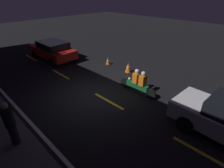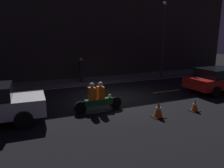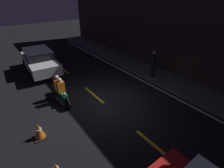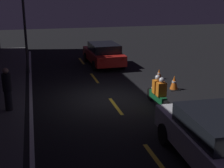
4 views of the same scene
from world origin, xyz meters
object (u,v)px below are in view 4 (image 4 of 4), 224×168
taxi_red (103,54)px  traffic_cone_near (174,83)px  sedan_white (214,137)px  pedestrian (7,89)px  motorcycle (159,93)px  street_lamp (24,17)px  traffic_cone_mid (159,74)px

taxi_red → traffic_cone_near: size_ratio=6.21×
sedan_white → pedestrian: (5.40, 5.64, 0.16)m
taxi_red → pedestrian: (-7.10, 5.44, 0.23)m
motorcycle → street_lamp: street_lamp is taller
taxi_red → traffic_cone_near: taxi_red is taller
traffic_cone_mid → motorcycle: bearing=156.9°
sedan_white → traffic_cone_mid: (8.53, -2.00, -0.55)m
taxi_red → street_lamp: (-0.80, 4.72, 2.48)m
taxi_red → pedestrian: bearing=140.9°
traffic_cone_mid → sedan_white: bearing=166.8°
motorcycle → pedestrian: (0.93, 5.90, 0.36)m
traffic_cone_near → traffic_cone_mid: bearing=-1.1°
traffic_cone_near → sedan_white: bearing=163.4°
motorcycle → pedestrian: 5.98m
sedan_white → taxi_red: sedan_white is taller
traffic_cone_mid → pedestrian: pedestrian is taller
traffic_cone_mid → street_lamp: bearing=65.4°
sedan_white → pedestrian: 7.81m
motorcycle → traffic_cone_mid: motorcycle is taller
traffic_cone_near → traffic_cone_mid: size_ratio=1.24×
traffic_cone_mid → street_lamp: 8.16m
traffic_cone_near → street_lamp: 9.05m
motorcycle → pedestrian: pedestrian is taller
taxi_red → sedan_white: bearing=179.3°
taxi_red → traffic_cone_near: (-5.92, -2.15, -0.42)m
sedan_white → street_lamp: bearing=25.5°
traffic_cone_near → pedestrian: size_ratio=0.40×
motorcycle → taxi_red: bearing=2.8°
motorcycle → street_lamp: (7.22, 5.18, 2.61)m
motorcycle → traffic_cone_mid: size_ratio=4.06×
sedan_white → taxi_red: bearing=3.6°
street_lamp → pedestrian: bearing=173.4°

